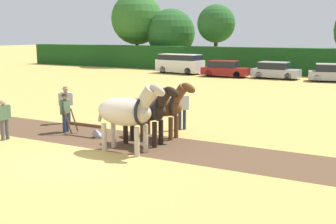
{
  "coord_description": "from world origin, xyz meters",
  "views": [
    {
      "loc": [
        8.97,
        -9.77,
        4.04
      ],
      "look_at": [
        1.14,
        4.06,
        1.1
      ],
      "focal_mm": 45.0,
      "sensor_mm": 36.0,
      "label": 1
    }
  ],
  "objects_px": {
    "draft_horse_lead_left": "(127,112)",
    "farmer_onlooker_right": "(66,102)",
    "farmer_onlooker_left": "(4,117)",
    "tree_far_left": "(137,19)",
    "plow": "(88,128)",
    "draft_horse_lead_right": "(146,110)",
    "tree_left": "(171,33)",
    "parked_car_center": "(332,73)",
    "tree_center_left": "(216,24)",
    "parked_car_center_left": "(275,71)",
    "parked_car_left": "(225,69)",
    "farmer_at_plow": "(65,110)",
    "farmer_beside_team": "(182,107)",
    "draft_horse_trail_left": "(162,106)",
    "parked_van": "(180,64)"
  },
  "relations": [
    {
      "from": "tree_center_left",
      "to": "parked_car_center_left",
      "type": "height_order",
      "value": "tree_center_left"
    },
    {
      "from": "tree_far_left",
      "to": "draft_horse_lead_left",
      "type": "relative_size",
      "value": 3.34
    },
    {
      "from": "farmer_onlooker_left",
      "to": "parked_car_left",
      "type": "xyz_separation_m",
      "value": [
        -1.89,
        27.3,
        -0.16
      ]
    },
    {
      "from": "farmer_at_plow",
      "to": "farmer_beside_team",
      "type": "relative_size",
      "value": 0.96
    },
    {
      "from": "tree_far_left",
      "to": "tree_center_left",
      "type": "xyz_separation_m",
      "value": [
        11.0,
        0.06,
        -0.76
      ]
    },
    {
      "from": "tree_center_left",
      "to": "farmer_onlooker_right",
      "type": "relative_size",
      "value": 4.37
    },
    {
      "from": "parked_car_left",
      "to": "parked_car_center",
      "type": "distance_m",
      "value": 9.67
    },
    {
      "from": "farmer_at_plow",
      "to": "farmer_beside_team",
      "type": "xyz_separation_m",
      "value": [
        4.02,
        2.82,
        0.05
      ]
    },
    {
      "from": "draft_horse_lead_right",
      "to": "plow",
      "type": "relative_size",
      "value": 1.45
    },
    {
      "from": "farmer_at_plow",
      "to": "parked_car_center",
      "type": "height_order",
      "value": "farmer_at_plow"
    },
    {
      "from": "tree_far_left",
      "to": "farmer_onlooker_right",
      "type": "xyz_separation_m",
      "value": [
        17.18,
        -31.73,
        -4.99
      ]
    },
    {
      "from": "tree_far_left",
      "to": "parked_car_left",
      "type": "distance_m",
      "value": 18.13
    },
    {
      "from": "tree_left",
      "to": "farmer_onlooker_right",
      "type": "distance_m",
      "value": 35.01
    },
    {
      "from": "draft_horse_lead_left",
      "to": "plow",
      "type": "height_order",
      "value": "draft_horse_lead_left"
    },
    {
      "from": "parked_car_left",
      "to": "parked_car_center",
      "type": "relative_size",
      "value": 1.09
    },
    {
      "from": "farmer_onlooker_right",
      "to": "farmer_at_plow",
      "type": "bearing_deg",
      "value": 2.34
    },
    {
      "from": "draft_horse_lead_right",
      "to": "parked_car_left",
      "type": "height_order",
      "value": "draft_horse_lead_right"
    },
    {
      "from": "draft_horse_lead_left",
      "to": "plow",
      "type": "bearing_deg",
      "value": 155.6
    },
    {
      "from": "draft_horse_lead_right",
      "to": "farmer_onlooker_right",
      "type": "bearing_deg",
      "value": 163.11
    },
    {
      "from": "tree_left",
      "to": "parked_car_left",
      "type": "height_order",
      "value": "tree_left"
    },
    {
      "from": "draft_horse_trail_left",
      "to": "parked_van",
      "type": "distance_m",
      "value": 27.75
    },
    {
      "from": "draft_horse_lead_right",
      "to": "parked_car_center",
      "type": "xyz_separation_m",
      "value": [
        2.63,
        25.73,
        -0.56
      ]
    },
    {
      "from": "draft_horse_lead_right",
      "to": "farmer_onlooker_right",
      "type": "height_order",
      "value": "draft_horse_lead_right"
    },
    {
      "from": "parked_van",
      "to": "parked_car_center",
      "type": "distance_m",
      "value": 15.03
    },
    {
      "from": "tree_left",
      "to": "farmer_onlooker_left",
      "type": "relative_size",
      "value": 4.56
    },
    {
      "from": "tree_left",
      "to": "farmer_onlooker_right",
      "type": "bearing_deg",
      "value": -68.8
    },
    {
      "from": "farmer_onlooker_left",
      "to": "tree_far_left",
      "type": "bearing_deg",
      "value": 119.57
    },
    {
      "from": "draft_horse_trail_left",
      "to": "parked_car_center",
      "type": "distance_m",
      "value": 24.65
    },
    {
      "from": "tree_left",
      "to": "draft_horse_lead_left",
      "type": "xyz_separation_m",
      "value": [
        17.89,
        -35.17,
        -2.76
      ]
    },
    {
      "from": "draft_horse_lead_left",
      "to": "farmer_onlooker_right",
      "type": "bearing_deg",
      "value": 151.63
    },
    {
      "from": "draft_horse_lead_right",
      "to": "parked_car_left",
      "type": "distance_m",
      "value": 26.15
    },
    {
      "from": "tree_far_left",
      "to": "farmer_at_plow",
      "type": "xyz_separation_m",
      "value": [
        18.44,
        -33.13,
        -5.05
      ]
    },
    {
      "from": "draft_horse_lead_left",
      "to": "tree_left",
      "type": "bearing_deg",
      "value": 115.34
    },
    {
      "from": "farmer_onlooker_left",
      "to": "farmer_at_plow",
      "type": "bearing_deg",
      "value": 65.43
    },
    {
      "from": "parked_car_center",
      "to": "tree_left",
      "type": "bearing_deg",
      "value": 146.56
    },
    {
      "from": "farmer_onlooker_right",
      "to": "parked_car_center",
      "type": "height_order",
      "value": "farmer_onlooker_right"
    },
    {
      "from": "draft_horse_lead_left",
      "to": "parked_car_center_left",
      "type": "xyz_separation_m",
      "value": [
        -2.32,
        27.02,
        -0.69
      ]
    },
    {
      "from": "parked_van",
      "to": "tree_far_left",
      "type": "bearing_deg",
      "value": 150.7
    },
    {
      "from": "draft_horse_lead_right",
      "to": "farmer_onlooker_left",
      "type": "xyz_separation_m",
      "value": [
        -5.13,
        -2.12,
        -0.39
      ]
    },
    {
      "from": "draft_horse_lead_left",
      "to": "farmer_beside_team",
      "type": "distance_m",
      "value": 4.1
    },
    {
      "from": "draft_horse_lead_left",
      "to": "draft_horse_trail_left",
      "type": "relative_size",
      "value": 1.03
    },
    {
      "from": "parked_van",
      "to": "parked_car_center_left",
      "type": "distance_m",
      "value": 10.12
    },
    {
      "from": "parked_van",
      "to": "parked_car_center",
      "type": "height_order",
      "value": "parked_van"
    },
    {
      "from": "draft_horse_lead_left",
      "to": "tree_center_left",
      "type": "bearing_deg",
      "value": 106.79
    },
    {
      "from": "draft_horse_lead_right",
      "to": "parked_car_center",
      "type": "bearing_deg",
      "value": 82.54
    },
    {
      "from": "tree_far_left",
      "to": "draft_horse_trail_left",
      "type": "height_order",
      "value": "tree_far_left"
    },
    {
      "from": "farmer_beside_team",
      "to": "farmer_at_plow",
      "type": "bearing_deg",
      "value": -112.15
    },
    {
      "from": "draft_horse_lead_left",
      "to": "parked_car_left",
      "type": "relative_size",
      "value": 0.61
    },
    {
      "from": "tree_far_left",
      "to": "farmer_onlooker_left",
      "type": "bearing_deg",
      "value": -63.89
    },
    {
      "from": "draft_horse_lead_left",
      "to": "parked_car_left",
      "type": "distance_m",
      "value": 27.35
    }
  ]
}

